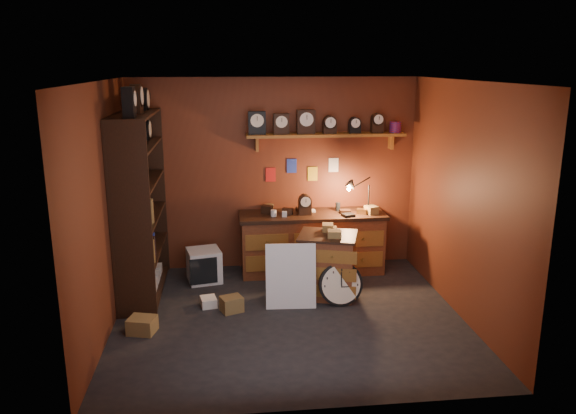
# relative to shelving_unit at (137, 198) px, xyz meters

# --- Properties ---
(floor) EXTENTS (4.00, 4.00, 0.00)m
(floor) POSITION_rel_shelving_unit_xyz_m (1.79, -0.98, -1.25)
(floor) COLOR black
(floor) RESTS_ON ground
(room_shell) EXTENTS (4.02, 3.62, 2.71)m
(room_shell) POSITION_rel_shelving_unit_xyz_m (1.84, -0.87, 0.47)
(room_shell) COLOR #632B17
(room_shell) RESTS_ON ground
(shelving_unit) EXTENTS (0.47, 1.60, 2.58)m
(shelving_unit) POSITION_rel_shelving_unit_xyz_m (0.00, 0.00, 0.00)
(shelving_unit) COLOR black
(shelving_unit) RESTS_ON ground
(workbench) EXTENTS (2.03, 0.66, 1.36)m
(workbench) POSITION_rel_shelving_unit_xyz_m (2.29, 0.49, -0.78)
(workbench) COLOR brown
(workbench) RESTS_ON ground
(low_cabinet) EXTENTS (0.85, 0.78, 0.90)m
(low_cabinet) POSITION_rel_shelving_unit_xyz_m (2.35, -0.38, -0.82)
(low_cabinet) COLOR brown
(low_cabinet) RESTS_ON ground
(big_round_clock) EXTENTS (0.54, 0.17, 0.54)m
(big_round_clock) POSITION_rel_shelving_unit_xyz_m (2.46, -0.68, -0.99)
(big_round_clock) COLOR black
(big_round_clock) RESTS_ON ground
(white_panel) EXTENTS (0.61, 0.20, 0.80)m
(white_panel) POSITION_rel_shelving_unit_xyz_m (1.85, -0.67, -1.25)
(white_panel) COLOR silver
(white_panel) RESTS_ON ground
(mini_fridge) EXTENTS (0.50, 0.52, 0.44)m
(mini_fridge) POSITION_rel_shelving_unit_xyz_m (0.78, 0.28, -1.03)
(mini_fridge) COLOR silver
(mini_fridge) RESTS_ON ground
(floor_box_a) EXTENTS (0.34, 0.31, 0.18)m
(floor_box_a) POSITION_rel_shelving_unit_xyz_m (0.14, -1.17, -1.17)
(floor_box_a) COLOR olive
(floor_box_a) RESTS_ON ground
(floor_box_b) EXTENTS (0.22, 0.25, 0.11)m
(floor_box_b) POSITION_rel_shelving_unit_xyz_m (0.85, -0.55, -1.20)
(floor_box_b) COLOR white
(floor_box_b) RESTS_ON ground
(floor_box_c) EXTENTS (0.30, 0.28, 0.18)m
(floor_box_c) POSITION_rel_shelving_unit_xyz_m (1.13, -0.73, -1.16)
(floor_box_c) COLOR olive
(floor_box_c) RESTS_ON ground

